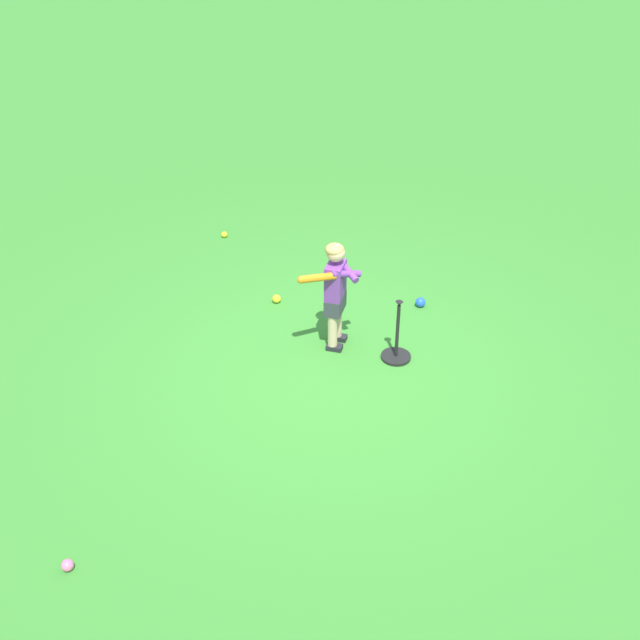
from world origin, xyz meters
The scene contains 7 objects.
ground_plane centered at (0.00, 0.00, 0.00)m, with size 40.00×40.00×0.00m, color #38842D.
child_batter centered at (0.17, -0.34, 0.65)m, with size 0.42×0.58×1.08m.
play_ball_midfield centered at (-0.30, -1.37, 0.05)m, with size 0.10×0.10×0.10m, color blue.
play_ball_by_bucket centered at (0.55, 2.88, 0.04)m, with size 0.09×0.09×0.09m, color pink.
play_ball_behind_batter centered at (2.36, -1.72, 0.04)m, with size 0.07×0.07×0.07m, color yellow.
play_ball_near_batter centered at (1.05, -0.74, 0.05)m, with size 0.09×0.09×0.09m, color yellow.
batting_tee centered at (-0.44, -0.42, 0.10)m, with size 0.28×0.28×0.62m.
Camera 1 is at (-2.63, 5.22, 4.35)m, focal length 44.45 mm.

